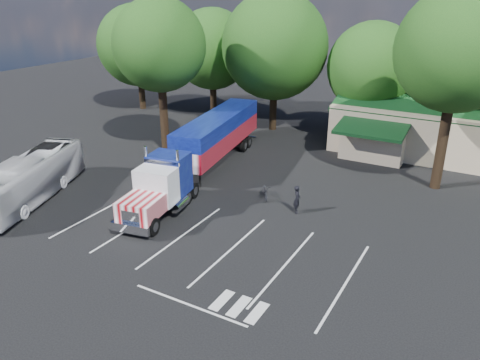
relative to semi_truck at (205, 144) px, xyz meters
The scene contains 12 objects.
ground 5.50m from the semi_truck, 33.85° to the right, with size 120.00×120.00×0.00m, color black.
tree_row_a 23.03m from the semi_truck, 142.46° to the left, with size 9.00×9.00×11.68m.
tree_row_b 18.09m from the semi_truck, 120.52° to the left, with size 8.40×8.40×11.35m.
tree_row_c 14.61m from the semi_truck, 93.64° to the left, with size 10.00×10.00×13.05m.
tree_row_d 17.35m from the semi_truck, 61.04° to the left, with size 8.00×8.00×10.60m.
tree_near_left 9.64m from the semi_truck, 153.13° to the left, with size 7.60×7.60×12.65m.
tree_near_right 18.12m from the semi_truck, 20.08° to the left, with size 8.00×8.00×13.50m.
semi_truck is the anchor object (origin of this frame).
woman 9.19m from the semi_truck, 17.83° to the right, with size 0.66×0.43×1.81m, color black.
bicycle 6.47m from the semi_truck, 16.67° to the right, with size 0.66×1.89×0.99m, color black.
tour_bus 12.26m from the semi_truck, 128.08° to the right, with size 2.46×10.53×2.93m, color silver.
silver_sedan 14.56m from the semi_truck, 50.82° to the left, with size 1.54×4.43×1.46m, color #95989C.
Camera 1 is at (14.44, -24.86, 13.16)m, focal length 35.00 mm.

